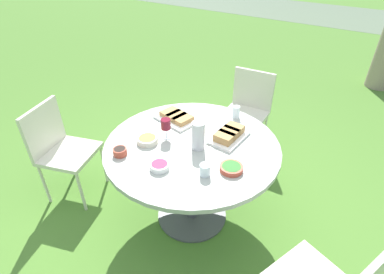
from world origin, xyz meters
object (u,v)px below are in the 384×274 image
dining_table (192,157)px  wine_glass (166,125)px  chair_far_back (60,145)px  water_pitcher (198,135)px  chair_near_right (248,106)px

dining_table → wine_glass: 0.32m
dining_table → chair_far_back: bearing=-160.5°
water_pitcher → wine_glass: (-0.27, -0.03, 0.01)m
dining_table → chair_near_right: chair_near_right is taller
chair_far_back → water_pitcher: bearing=17.9°
water_pitcher → wine_glass: bearing=-172.8°
chair_near_right → dining_table: bearing=-85.1°
wine_glass → chair_near_right: bearing=85.4°
chair_far_back → wine_glass: 1.06m
wine_glass → chair_far_back: bearing=-159.3°
chair_far_back → water_pitcher: 1.31m
chair_near_right → chair_far_back: same height
dining_table → chair_near_right: 1.20m
chair_far_back → wine_glass: wine_glass is taller
chair_near_right → water_pitcher: water_pitcher is taller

